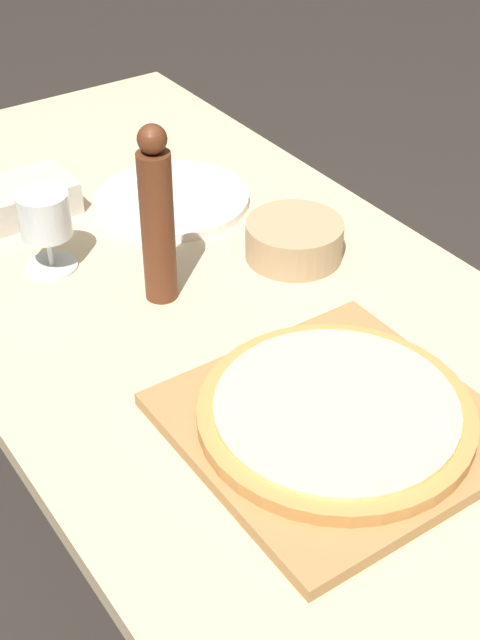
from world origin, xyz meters
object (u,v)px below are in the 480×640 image
Objects in this scene: pepper_mill at (157,219)px; small_bowl at (294,240)px; pizza at (336,412)px; wine_glass at (45,219)px.

pepper_mill is 0.24m from small_bowl.
small_bowl is (0.19, 0.33, -0.00)m from pizza.
pepper_mill reaches higher than wine_glass.
small_bowl is at bearing -29.44° from wine_glass.
pepper_mill reaches higher than small_bowl.
pepper_mill is 2.13× the size of wine_glass.
pepper_mill reaches higher than pizza.
pizza is at bearing -76.00° from wine_glass.
pizza is 2.64× the size of wine_glass.
wine_glass is (-0.13, 0.52, 0.05)m from pizza.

